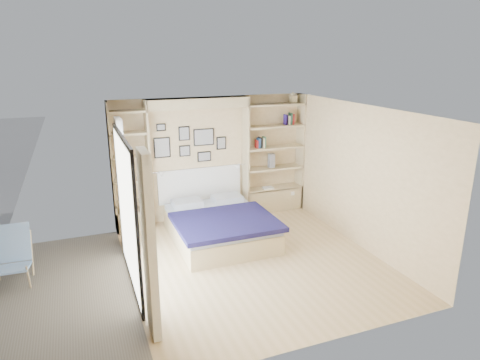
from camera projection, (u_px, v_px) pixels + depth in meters
name	position (u px, v px, depth m)	size (l,w,h in m)	color
ground	(253.00, 260.00, 7.13)	(4.50, 4.50, 0.00)	tan
room_shell	(203.00, 177.00, 8.05)	(4.50, 4.50, 4.50)	beige
bed	(219.00, 225.00, 7.86)	(1.75, 2.32, 1.07)	tan
photo_gallery	(189.00, 143.00, 8.50)	(1.48, 0.02, 0.82)	black
reading_lamps	(201.00, 169.00, 8.50)	(1.92, 0.12, 0.15)	silver
shelf_decor	(262.00, 135.00, 8.87)	(3.56, 0.23, 2.03)	#A51E1E
deck	(12.00, 304.00, 5.87)	(3.20, 4.00, 0.05)	#726554
deck_chair	(13.00, 256.00, 6.39)	(0.52, 0.85, 0.84)	tan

